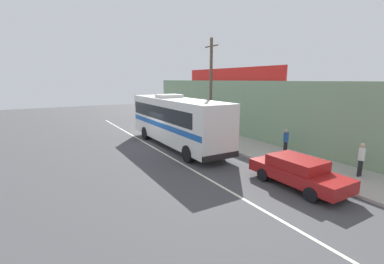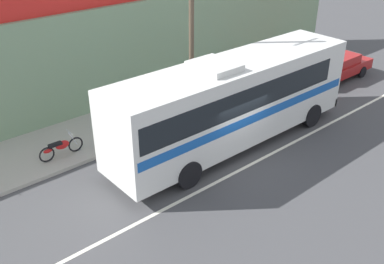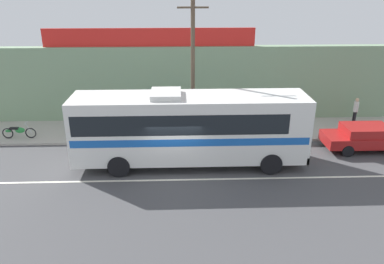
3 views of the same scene
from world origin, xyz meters
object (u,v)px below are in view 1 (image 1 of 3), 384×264
Objects in this scene: motorcycle_green at (180,124)px; pedestrian_far_right at (286,140)px; pedestrian_by_curb at (361,157)px; motorcycle_black at (163,119)px; intercity_bus at (176,119)px; utility_pole at (211,89)px; parked_car at (297,171)px.

pedestrian_far_right is at bearing 7.44° from motorcycle_green.
pedestrian_far_right is (-4.66, 0.06, -0.05)m from pedestrian_by_curb.
motorcycle_black is 15.65m from pedestrian_far_right.
intercity_bus is 3.57m from utility_pole.
intercity_bus reaches higher than pedestrian_by_curb.
motorcycle_green is (-15.50, 2.04, -0.17)m from parked_car.
pedestrian_by_curb is 4.67m from pedestrian_far_right.
utility_pole is at bearing 83.44° from intercity_bus.
motorcycle_black is 1.13× the size of pedestrian_by_curb.
intercity_bus reaches higher than pedestrian_far_right.
parked_car is at bearing -5.76° from motorcycle_black.
parked_car is 2.51× the size of motorcycle_green.
utility_pole is 4.26× the size of motorcycle_green.
parked_car is at bearing -104.93° from pedestrian_by_curb.
motorcycle_green is 1.12× the size of pedestrian_far_right.
motorcycle_green is 11.89m from pedestrian_far_right.
pedestrian_by_curb is at bearing 75.07° from parked_car.
pedestrian_by_curb reaches higher than parked_car.
parked_car is at bearing -7.50° from motorcycle_green.
pedestrian_by_curb is (0.94, 3.52, 0.39)m from parked_car.
pedestrian_by_curb is at bearing 4.46° from motorcycle_black.
intercity_bus is 6.15× the size of motorcycle_green.
motorcycle_black is at bearing -178.51° from motorcycle_green.
intercity_bus is 1.44× the size of utility_pole.
utility_pole reaches higher than motorcycle_green.
parked_car reaches higher than motorcycle_green.
motorcycle_green is 0.95× the size of motorcycle_black.
utility_pole is at bearing -159.46° from pedestrian_far_right.
motorcycle_green is at bearing 172.50° from parked_car.
pedestrian_by_curb is at bearing 5.14° from motorcycle_green.
motorcycle_green is at bearing -172.56° from pedestrian_far_right.
parked_car is 15.64m from motorcycle_green.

